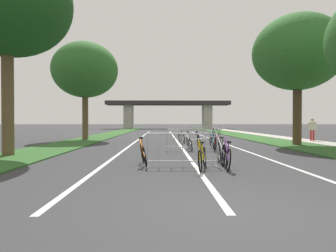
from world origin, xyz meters
name	(u,v)px	position (x,y,z in m)	size (l,w,h in m)	color
ground_plane	(232,216)	(0.00, 0.00, 0.00)	(300.00, 300.00, 0.00)	#333335
grass_verge_left	(108,135)	(-6.73, 26.38, 0.03)	(2.84, 64.48, 0.05)	#2D5B26
grass_verge_right	(237,135)	(6.73, 26.38, 0.03)	(2.84, 64.48, 0.05)	#2D5B26
sidewalk_path_right	(258,135)	(9.00, 26.38, 0.04)	(1.71, 64.48, 0.08)	#ADA89E
lane_stripe_center	(176,139)	(0.00, 18.65, 0.00)	(0.14, 37.30, 0.01)	silver
lane_stripe_right_lane	(213,139)	(2.92, 18.65, 0.00)	(0.14, 37.30, 0.01)	silver
lane_stripe_left_lane	(138,139)	(-2.92, 18.65, 0.00)	(0.14, 37.30, 0.01)	silver
overpass_bridge	(168,108)	(0.00, 53.29, 4.06)	(23.81, 4.08, 5.36)	#2D2D30
tree_left_maple_mid	(7,3)	(-7.28, 7.70, 6.18)	(5.12, 5.12, 8.39)	brown
tree_left_oak_near	(85,70)	(-6.84, 17.94, 5.25)	(4.88, 4.88, 7.34)	brown
tree_right_pine_near	(298,53)	(6.86, 12.83, 5.41)	(5.17, 5.17, 7.64)	#4C3823
crowd_barrier_nearest	(182,150)	(-0.42, 4.69, 0.52)	(2.21, 0.46, 1.05)	#ADADB2
crowd_barrier_second	(190,140)	(0.27, 9.62, 0.52)	(2.21, 0.48, 1.05)	#ADADB2
crowd_barrier_third	(197,135)	(1.20, 14.56, 0.52)	(2.21, 0.46, 1.05)	#ADADB2
bicycle_silver_0	(222,153)	(0.89, 5.18, 0.39)	(0.55, 1.77, 0.95)	black
bicycle_orange_1	(143,153)	(-1.66, 5.17, 0.37)	(0.61, 1.68, 0.92)	black
bicycle_white_2	(189,143)	(0.27, 10.11, 0.36)	(0.47, 1.61, 0.94)	black
bicycle_yellow_3	(202,157)	(0.13, 4.20, 0.36)	(0.65, 1.65, 0.95)	black
bicycle_green_4	(219,138)	(2.49, 14.02, 0.38)	(0.50, 1.67, 0.97)	black
bicycle_red_5	(216,145)	(1.42, 9.04, 0.35)	(0.50, 1.61, 0.84)	black
bicycle_blue_6	(212,137)	(2.26, 15.11, 0.38)	(0.52, 1.71, 0.98)	black
bicycle_purple_7	(226,157)	(0.84, 4.31, 0.37)	(0.44, 1.68, 0.96)	black
bicycle_black_8	(199,144)	(0.65, 9.19, 0.36)	(0.43, 1.62, 0.95)	black
bicycle_teal_9	(214,143)	(1.49, 10.02, 0.36)	(0.60, 1.61, 0.93)	black
bicycle_silver_10	(181,138)	(0.21, 15.11, 0.34)	(0.64, 1.61, 0.89)	black
pedestrian_in_red_jacket	(312,127)	(9.37, 15.99, 0.99)	(0.58, 0.34, 1.63)	#B21E1E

